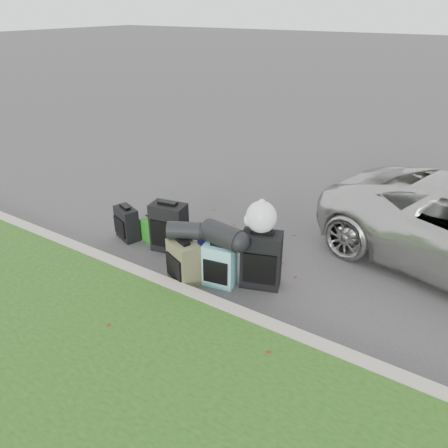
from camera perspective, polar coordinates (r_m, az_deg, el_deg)
The scene contains 12 objects.
ground at distance 6.62m, azimuth -0.22°, elevation -5.12°, with size 120.00×120.00×0.00m, color #383535.
curb at distance 5.91m, azimuth -5.60°, elevation -8.79°, with size 120.00×0.18×0.15m, color #9E937F.
suitcase_small_black at distance 7.35m, azimuth -12.57°, elevation 0.09°, with size 0.44×0.24×0.55m, color black.
suitcase_large_black_left at distance 6.86m, azimuth -7.18°, elevation -0.42°, with size 0.54×0.32×0.78m, color black.
suitcase_olive at distance 6.07m, azimuth -5.30°, elevation -5.01°, with size 0.46×0.29×0.63m, color #424129.
suitcase_teal at distance 5.99m, azimuth -0.60°, elevation -5.41°, with size 0.43×0.26×0.61m, color #5CA0A8.
suitcase_large_black_right at distance 5.96m, azimuth 4.89°, elevation -4.67°, with size 0.53×0.32×0.80m, color black.
tote_green at distance 7.25m, azimuth -9.37°, elevation -0.80°, with size 0.32×0.26×0.37m, color #1C6C18.
tote_navy at distance 7.06m, azimuth -2.34°, elevation -1.70°, with size 0.25×0.20×0.27m, color navy.
duffel_left at distance 5.95m, azimuth -5.24°, elevation -0.85°, with size 0.24×0.24×0.45m, color black.
duffel_right at distance 5.77m, azimuth -0.19°, elevation -1.46°, with size 0.31×0.31×0.55m, color black.
trash_bag at distance 5.73m, azimuth 4.89°, elevation 0.91°, with size 0.42×0.42×0.42m, color white.
Camera 1 is at (3.08, -4.70, 3.50)m, focal length 35.00 mm.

